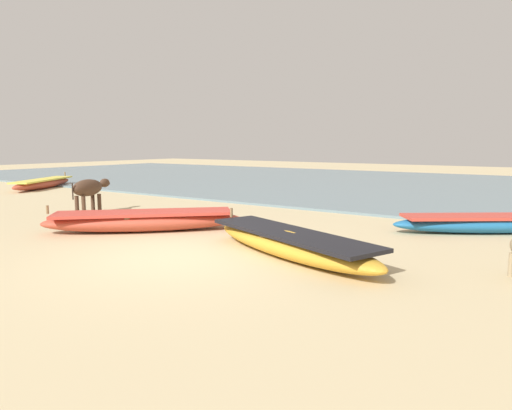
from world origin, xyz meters
name	(u,v)px	position (x,y,z in m)	size (l,w,h in m)	color
ground	(177,256)	(0.00, 0.00, 0.00)	(80.00, 80.00, 0.00)	#CCB789
sea_water	(420,186)	(0.00, 16.66, 0.04)	(60.00, 20.00, 0.08)	slate
fishing_boat_0	(494,223)	(4.61, 5.97, 0.23)	(4.45, 3.59, 0.62)	#1E669E
fishing_boat_1	(144,220)	(-2.42, 1.35, 0.27)	(4.09, 4.06, 0.68)	#B74733
fishing_boat_2	(290,243)	(1.77, 1.18, 0.26)	(4.61, 2.55, 0.68)	gold
fishing_boat_3	(43,183)	(-14.55, 5.88, 0.24)	(3.14, 4.50, 0.64)	#B74733
cow_adult_dark	(89,189)	(-5.92, 2.31, 0.76)	(0.72, 1.60, 1.05)	#4C3323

